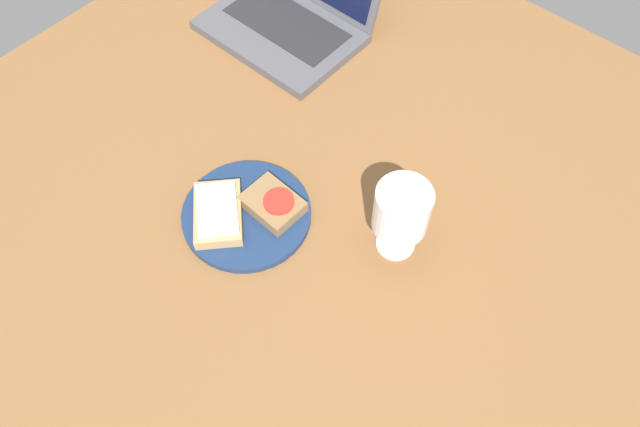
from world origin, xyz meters
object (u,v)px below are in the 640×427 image
plate (247,214)px  laptop (292,11)px  sandwich_with_tomato (273,203)px  sandwich_with_cheese (218,213)px  wine_glass (402,212)px

plate → laptop: 47.07cm
sandwich_with_tomato → laptop: laptop is taller
plate → sandwich_with_tomato: bearing=52.5°
sandwich_with_cheese → wine_glass: size_ratio=0.98×
sandwich_with_tomato → laptop: size_ratio=0.31×
plate → sandwich_with_cheese: size_ratio=1.54×
sandwich_with_cheese → laptop: (-23.07, 42.87, 1.04)cm
laptop → plate: bearing=-56.8°
plate → sandwich_with_cheese: (-2.68, -3.59, 2.03)cm
plate → laptop: bearing=123.2°
plate → wine_glass: size_ratio=1.51×
sandwich_with_cheese → wine_glass: (24.34, 15.57, 6.87)cm
sandwich_with_tomato → laptop: (-28.52, 35.67, 1.16)cm
plate → laptop: size_ratio=0.70×
sandwich_with_tomato → sandwich_with_cheese: (-5.45, -7.20, 0.12)cm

